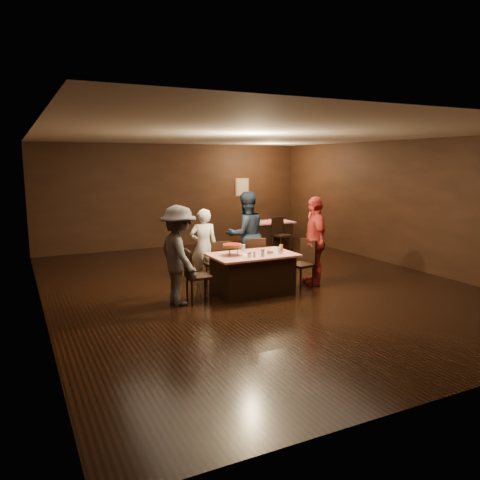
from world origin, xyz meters
The scene contains 23 objects.
room centered at (0.00, 0.01, 2.14)m, with size 10.00×10.04×3.02m.
main_table centered at (-0.33, -0.54, 0.39)m, with size 1.60×1.00×0.77m, color #AB0C0B.
back_table centered at (2.39, 3.56, 0.39)m, with size 1.30×0.90×0.77m, color red.
chair_far_left centered at (-0.73, 0.21, 0.47)m, with size 0.42×0.42×0.95m, color black.
chair_far_right centered at (0.07, 0.21, 0.47)m, with size 0.42×0.42×0.95m, color black.
chair_end_left centered at (-1.43, -0.54, 0.47)m, with size 0.42×0.42×0.95m, color black.
chair_end_right centered at (0.77, -0.54, 0.47)m, with size 0.42×0.42×0.95m, color black.
chair_back_near centered at (2.39, 2.86, 0.47)m, with size 0.42×0.42×0.95m, color black.
chair_back_far centered at (2.39, 4.16, 0.47)m, with size 0.42×0.42×0.95m, color black.
diner_white_jacket centered at (-0.87, 0.59, 0.78)m, with size 0.57×0.37×1.55m, color white.
diner_navy_hoodie centered at (0.15, 0.69, 0.93)m, with size 0.91×0.71×1.86m, color #192334.
diner_grey_knit centered at (-1.79, -0.54, 0.88)m, with size 1.13×0.65×1.75m, color #504F53.
diner_red_shirt centered at (1.13, -0.48, 0.90)m, with size 1.06×0.44×1.81m, color #AF2C28.
pizza_stand centered at (-0.73, -0.49, 0.95)m, with size 0.38×0.38×0.22m.
plate_with_slice centered at (-0.08, -0.72, 0.80)m, with size 0.25×0.25×0.06m.
plate_empty centered at (0.22, -0.39, 0.78)m, with size 0.25×0.25×0.01m, color white.
glass_front_left centered at (-0.28, -0.84, 0.84)m, with size 0.08×0.08×0.14m, color silver.
glass_front_right centered at (0.12, -0.79, 0.84)m, with size 0.08×0.08×0.14m, color silver.
glass_amber centered at (0.27, -0.59, 0.84)m, with size 0.08×0.08×0.14m, color #BF7F26.
glass_back centered at (-0.38, -0.24, 0.84)m, with size 0.08×0.08×0.14m, color silver.
condiments centered at (-0.51, -0.82, 0.82)m, with size 0.17×0.10×0.09m.
napkin_center centered at (-0.03, -0.54, 0.77)m, with size 0.16×0.16×0.01m, color white.
napkin_left centered at (-0.48, -0.59, 0.77)m, with size 0.16×0.16×0.01m, color white.
Camera 1 is at (-4.37, -8.20, 2.49)m, focal length 35.00 mm.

